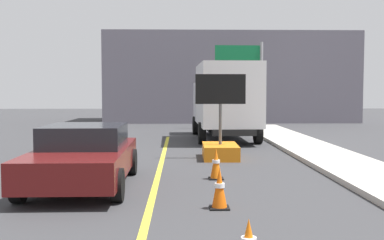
{
  "coord_description": "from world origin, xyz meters",
  "views": [
    {
      "loc": [
        0.56,
        2.52,
        2.14
      ],
      "look_at": [
        0.72,
        8.37,
        1.78
      ],
      "focal_mm": 42.55,
      "sensor_mm": 36.0,
      "label": 1
    }
  ],
  "objects_px": {
    "box_truck": "(225,99)",
    "traffic_cone_curbside": "(216,164)",
    "pickup_car": "(84,156)",
    "traffic_cone_far_lane": "(219,188)",
    "highway_guide_sign": "(248,69)",
    "arrow_board_trailer": "(220,143)"
  },
  "relations": [
    {
      "from": "pickup_car",
      "to": "traffic_cone_far_lane",
      "type": "relative_size",
      "value": 5.91
    },
    {
      "from": "highway_guide_sign",
      "to": "traffic_cone_far_lane",
      "type": "height_order",
      "value": "highway_guide_sign"
    },
    {
      "from": "box_truck",
      "to": "pickup_car",
      "type": "xyz_separation_m",
      "value": [
        -4.19,
        -10.03,
        -1.11
      ]
    },
    {
      "from": "arrow_board_trailer",
      "to": "box_truck",
      "type": "xyz_separation_m",
      "value": [
        0.71,
        5.82,
        1.32
      ]
    },
    {
      "from": "box_truck",
      "to": "arrow_board_trailer",
      "type": "bearing_deg",
      "value": -97.0
    },
    {
      "from": "box_truck",
      "to": "pickup_car",
      "type": "distance_m",
      "value": 10.93
    },
    {
      "from": "highway_guide_sign",
      "to": "traffic_cone_curbside",
      "type": "bearing_deg",
      "value": -101.34
    },
    {
      "from": "box_truck",
      "to": "pickup_car",
      "type": "height_order",
      "value": "box_truck"
    },
    {
      "from": "arrow_board_trailer",
      "to": "highway_guide_sign",
      "type": "height_order",
      "value": "highway_guide_sign"
    },
    {
      "from": "arrow_board_trailer",
      "to": "pickup_car",
      "type": "relative_size",
      "value": 0.6
    },
    {
      "from": "arrow_board_trailer",
      "to": "box_truck",
      "type": "relative_size",
      "value": 0.4
    },
    {
      "from": "pickup_car",
      "to": "highway_guide_sign",
      "type": "bearing_deg",
      "value": 69.03
    },
    {
      "from": "highway_guide_sign",
      "to": "traffic_cone_far_lane",
      "type": "distance_m",
      "value": 18.55
    },
    {
      "from": "pickup_car",
      "to": "box_truck",
      "type": "bearing_deg",
      "value": 67.34
    },
    {
      "from": "arrow_board_trailer",
      "to": "highway_guide_sign",
      "type": "bearing_deg",
      "value": 77.33
    },
    {
      "from": "box_truck",
      "to": "highway_guide_sign",
      "type": "height_order",
      "value": "highway_guide_sign"
    },
    {
      "from": "box_truck",
      "to": "traffic_cone_curbside",
      "type": "height_order",
      "value": "box_truck"
    },
    {
      "from": "box_truck",
      "to": "traffic_cone_curbside",
      "type": "distance_m",
      "value": 9.47
    },
    {
      "from": "arrow_board_trailer",
      "to": "traffic_cone_curbside",
      "type": "distance_m",
      "value": 3.5
    },
    {
      "from": "pickup_car",
      "to": "traffic_cone_far_lane",
      "type": "distance_m",
      "value": 3.58
    },
    {
      "from": "arrow_board_trailer",
      "to": "traffic_cone_far_lane",
      "type": "bearing_deg",
      "value": -95.22
    },
    {
      "from": "pickup_car",
      "to": "traffic_cone_curbside",
      "type": "height_order",
      "value": "pickup_car"
    }
  ]
}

